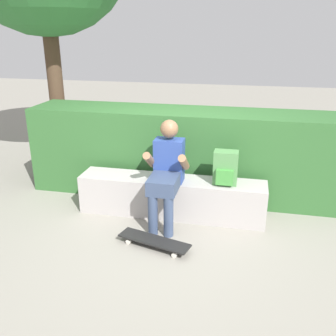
# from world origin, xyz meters

# --- Properties ---
(ground_plane) EXTENTS (24.00, 24.00, 0.00)m
(ground_plane) POSITION_xyz_m (0.00, 0.00, 0.00)
(ground_plane) COLOR gray
(bench_main) EXTENTS (2.29, 0.42, 0.48)m
(bench_main) POSITION_xyz_m (0.00, 0.35, 0.24)
(bench_main) COLOR #A8A39F
(bench_main) RESTS_ON ground
(person_skater) EXTENTS (0.49, 0.62, 1.23)m
(person_skater) POSITION_xyz_m (-0.02, 0.14, 0.67)
(person_skater) COLOR #2D4793
(person_skater) RESTS_ON ground
(skateboard_near_person) EXTENTS (0.82, 0.41, 0.09)m
(skateboard_near_person) POSITION_xyz_m (-0.03, -0.44, 0.07)
(skateboard_near_person) COLOR black
(skateboard_near_person) RESTS_ON ground
(backpack_on_bench) EXTENTS (0.28, 0.23, 0.40)m
(backpack_on_bench) POSITION_xyz_m (0.64, 0.34, 0.67)
(backpack_on_bench) COLOR #51894C
(backpack_on_bench) RESTS_ON bench_main
(hedge_row) EXTENTS (4.19, 0.77, 1.18)m
(hedge_row) POSITION_xyz_m (0.01, 1.06, 0.59)
(hedge_row) COLOR #30612E
(hedge_row) RESTS_ON ground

